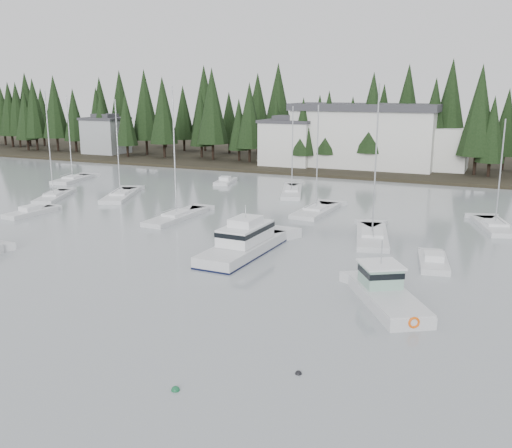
% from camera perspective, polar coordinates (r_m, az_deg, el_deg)
% --- Properties ---
extents(ground, '(260.00, 260.00, 0.00)m').
position_cam_1_polar(ground, '(28.69, -21.01, -16.67)').
color(ground, gray).
rests_on(ground, ground).
extents(far_shore_land, '(240.00, 54.00, 1.00)m').
position_cam_1_polar(far_shore_land, '(116.37, 14.80, 6.09)').
color(far_shore_land, black).
rests_on(far_shore_land, ground).
extents(conifer_treeline, '(200.00, 22.00, 20.00)m').
position_cam_1_polar(conifer_treeline, '(105.61, 13.81, 5.44)').
color(conifer_treeline, black).
rests_on(conifer_treeline, ground).
extents(house_west, '(9.54, 7.42, 8.75)m').
position_cam_1_polar(house_west, '(103.13, 3.26, 8.23)').
color(house_west, silver).
rests_on(house_west, ground).
extents(house_far_west, '(8.48, 7.42, 8.25)m').
position_cam_1_polar(house_far_west, '(125.89, -14.79, 8.63)').
color(house_far_west, '#999EA0').
rests_on(house_far_west, ground).
extents(harbor_inn, '(29.50, 11.50, 10.90)m').
position_cam_1_polar(harbor_inn, '(101.99, 11.96, 8.53)').
color(harbor_inn, silver).
rests_on(harbor_inn, ground).
extents(cabin_cruiser_center, '(3.87, 11.35, 4.83)m').
position_cam_1_polar(cabin_cruiser_center, '(49.33, -1.24, -2.15)').
color(cabin_cruiser_center, silver).
rests_on(cabin_cruiser_center, ground).
extents(lobster_boat_teal, '(6.84, 8.58, 4.61)m').
position_cam_1_polar(lobster_boat_teal, '(39.08, 12.89, -7.00)').
color(lobster_boat_teal, silver).
rests_on(lobster_boat_teal, ground).
extents(sailboat_0, '(4.29, 8.51, 13.51)m').
position_cam_1_polar(sailboat_0, '(92.86, -17.86, 4.18)').
color(sailboat_0, silver).
rests_on(sailboat_0, ground).
extents(sailboat_1, '(5.77, 10.94, 12.24)m').
position_cam_1_polar(sailboat_1, '(77.90, 3.59, 3.12)').
color(sailboat_1, silver).
rests_on(sailboat_1, ground).
extents(sailboat_3, '(3.42, 9.11, 12.74)m').
position_cam_1_polar(sailboat_3, '(65.95, 6.01, 1.18)').
color(sailboat_3, silver).
rests_on(sailboat_3, ground).
extents(sailboat_5, '(2.75, 9.90, 14.69)m').
position_cam_1_polar(sailboat_5, '(63.21, -7.95, 0.61)').
color(sailboat_5, silver).
rests_on(sailboat_5, ground).
extents(sailboat_6, '(5.82, 9.00, 14.28)m').
position_cam_1_polar(sailboat_6, '(78.64, -19.58, 2.48)').
color(sailboat_6, silver).
rests_on(sailboat_6, ground).
extents(sailboat_7, '(6.47, 10.41, 13.15)m').
position_cam_1_polar(sailboat_7, '(77.08, -13.41, 2.67)').
color(sailboat_7, silver).
rests_on(sailboat_7, ground).
extents(sailboat_10, '(5.18, 8.57, 11.61)m').
position_cam_1_polar(sailboat_10, '(63.08, 22.77, -0.37)').
color(sailboat_10, silver).
rests_on(sailboat_10, ground).
extents(sailboat_11, '(5.13, 10.22, 14.94)m').
position_cam_1_polar(sailboat_11, '(55.32, 11.52, -1.39)').
color(sailboat_11, silver).
rests_on(sailboat_11, ground).
extents(runabout_0, '(2.61, 6.37, 1.42)m').
position_cam_1_polar(runabout_0, '(69.53, -21.63, 0.99)').
color(runabout_0, silver).
rests_on(runabout_0, ground).
extents(runabout_1, '(3.25, 5.99, 1.42)m').
position_cam_1_polar(runabout_1, '(48.41, 17.30, -3.81)').
color(runabout_1, silver).
rests_on(runabout_1, ground).
extents(runabout_3, '(3.20, 5.72, 1.42)m').
position_cam_1_polar(runabout_3, '(86.21, -3.10, 4.17)').
color(runabout_3, silver).
rests_on(runabout_3, ground).
extents(mooring_buoy_green, '(0.42, 0.42, 0.42)m').
position_cam_1_polar(mooring_buoy_green, '(28.42, -8.05, -16.15)').
color(mooring_buoy_green, '#145933').
rests_on(mooring_buoy_green, ground).
extents(mooring_buoy_dark, '(0.35, 0.35, 0.35)m').
position_cam_1_polar(mooring_buoy_dark, '(29.65, 4.26, -14.72)').
color(mooring_buoy_dark, black).
rests_on(mooring_buoy_dark, ground).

